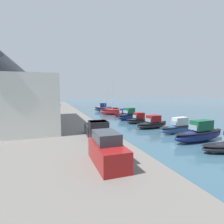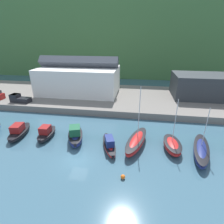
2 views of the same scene
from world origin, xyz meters
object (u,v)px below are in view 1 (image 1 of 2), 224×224
at_px(moored_boat_9, 107,109).
at_px(person_on_quay, 58,102).
at_px(moored_boat_10, 102,107).
at_px(parked_car_1, 107,150).
at_px(moored_boat_3, 152,124).
at_px(moored_boat_4, 138,120).
at_px(moored_boat_2, 179,127).
at_px(moored_boat_5, 129,115).
at_px(moored_boat_8, 108,110).
at_px(moored_boat_6, 124,114).
at_px(moored_boat_1, 199,134).
at_px(dog_on_quay, 60,105).
at_px(mooring_buoy_0, 139,113).
at_px(pickup_truck_0, 97,129).
at_px(moored_boat_7, 114,112).

relative_size(moored_boat_9, person_on_quay, 4.09).
bearing_deg(moored_boat_10, parked_car_1, 171.98).
xyz_separation_m(moored_boat_3, moored_boat_4, (4.97, 0.19, -0.02)).
distance_m(moored_boat_2, moored_boat_5, 15.07).
relative_size(moored_boat_8, person_on_quay, 3.75).
bearing_deg(moored_boat_2, moored_boat_6, -6.41).
bearing_deg(moored_boat_8, parked_car_1, 157.17).
bearing_deg(moored_boat_2, moored_boat_10, -6.21).
distance_m(moored_boat_1, dog_on_quay, 52.26).
bearing_deg(moored_boat_2, moored_boat_5, -1.17).
distance_m(moored_boat_5, person_on_quay, 41.22).
xyz_separation_m(moored_boat_2, moored_boat_9, (34.29, 0.84, -0.15)).
bearing_deg(moored_boat_1, moored_boat_10, -5.12).
distance_m(moored_boat_2, moored_boat_6, 20.84).
height_order(moored_boat_10, mooring_buoy_0, moored_boat_10).
distance_m(moored_boat_8, pickup_truck_0, 36.18).
xyz_separation_m(dog_on_quay, mooring_buoy_0, (-21.87, -21.03, -1.62)).
bearing_deg(moored_boat_7, dog_on_quay, 50.05).
xyz_separation_m(moored_boat_2, moored_boat_5, (14.98, 1.67, 0.12)).
bearing_deg(moored_boat_2, moored_boat_8, -4.58).
distance_m(moored_boat_6, moored_boat_9, 13.47).
bearing_deg(dog_on_quay, moored_boat_5, -82.48).
height_order(moored_boat_5, moored_boat_10, moored_boat_5).
xyz_separation_m(moored_boat_1, moored_boat_6, (25.55, -0.28, -0.29)).
distance_m(moored_boat_4, moored_boat_8, 20.66).
bearing_deg(moored_boat_1, mooring_buoy_0, -17.95).
bearing_deg(moored_boat_3, dog_on_quay, 10.32).
relative_size(moored_boat_2, person_on_quay, 3.39).
bearing_deg(dog_on_quay, mooring_buoy_0, -62.93).
xyz_separation_m(moored_boat_3, person_on_quay, (48.86, 14.25, 1.74)).
bearing_deg(moored_boat_2, moored_boat_4, 3.60).
bearing_deg(moored_boat_6, parked_car_1, 135.53).
xyz_separation_m(moored_boat_4, dog_on_quay, (35.70, 13.52, 1.11)).
distance_m(moored_boat_7, moored_boat_9, 9.39).
bearing_deg(parked_car_1, moored_boat_2, -144.11).
xyz_separation_m(moored_boat_7, moored_boat_8, (5.44, -0.01, -0.09)).
relative_size(moored_boat_7, dog_on_quay, 10.91).
distance_m(moored_boat_9, dog_on_quay, 18.39).
bearing_deg(moored_boat_6, moored_boat_2, 161.60).
height_order(moored_boat_1, moored_boat_4, moored_boat_1).
bearing_deg(moored_boat_4, moored_boat_3, -179.09).
relative_size(moored_boat_1, moored_boat_5, 1.27).
bearing_deg(moored_boat_6, moored_boat_4, 152.77).
bearing_deg(person_on_quay, moored_boat_9, -141.89).
bearing_deg(moored_boat_10, moored_boat_8, -176.36).
bearing_deg(parked_car_1, moored_boat_3, -130.45).
height_order(moored_boat_1, moored_boat_9, moored_boat_9).
bearing_deg(person_on_quay, moored_boat_5, -159.67).
height_order(moored_boat_2, moored_boat_7, moored_boat_7).
bearing_deg(moored_boat_2, pickup_truck_0, 96.67).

